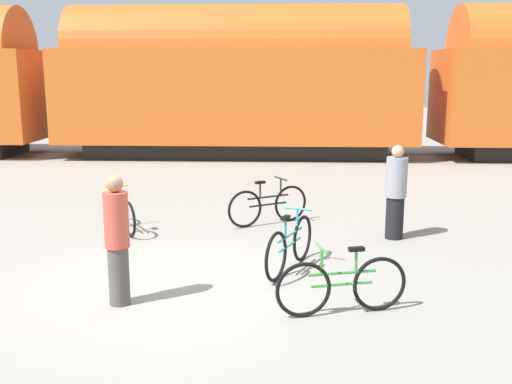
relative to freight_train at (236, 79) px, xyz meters
name	(u,v)px	position (x,y,z in m)	size (l,w,h in m)	color
ground_plane	(170,284)	(0.00, -12.79, -2.68)	(80.00, 80.00, 0.00)	gray
freight_train	(236,79)	(0.00, 0.00, 0.00)	(38.29, 3.14, 5.16)	black
rail_near	(235,159)	(0.00, -0.72, -2.67)	(50.29, 0.07, 0.01)	#4C4238
rail_far	(238,153)	(0.00, 0.72, -2.67)	(50.29, 0.07, 0.01)	#4C4238
bicycle_teal	(290,246)	(1.74, -12.09, -2.28)	(0.75, 1.68, 0.93)	black
bicycle_black	(268,205)	(1.34, -9.35, -2.29)	(1.55, 0.96, 0.92)	black
bicycle_green	(342,285)	(2.37, -13.74, -2.29)	(1.69, 0.53, 0.89)	black
bicycle_yellow	(122,212)	(-1.45, -9.93, -2.32)	(0.92, 1.50, 0.83)	black
person_in_red	(117,240)	(-0.52, -13.54, -1.80)	(0.32, 0.32, 1.73)	#514C47
person_in_grey	(396,193)	(3.67, -10.24, -1.82)	(0.38, 0.38, 1.72)	black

